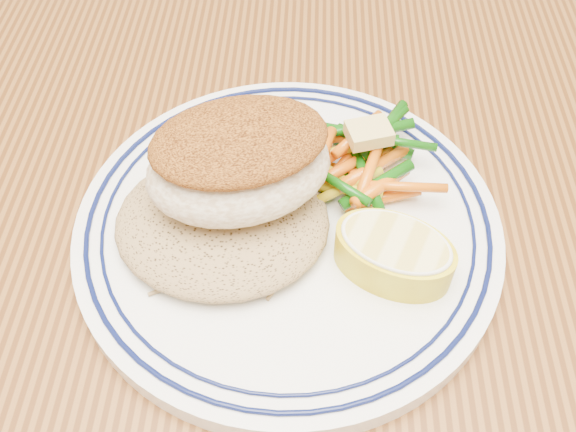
# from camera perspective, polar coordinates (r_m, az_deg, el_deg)

# --- Properties ---
(dining_table) EXTENTS (1.50, 0.90, 0.75)m
(dining_table) POSITION_cam_1_polar(r_m,az_deg,el_deg) (0.49, 4.17, -7.35)
(dining_table) COLOR #502B10
(dining_table) RESTS_ON ground
(plate) EXTENTS (0.26, 0.26, 0.02)m
(plate) POSITION_cam_1_polar(r_m,az_deg,el_deg) (0.39, 0.00, -0.95)
(plate) COLOR white
(plate) RESTS_ON dining_table
(rice_pilaf) EXTENTS (0.13, 0.11, 0.02)m
(rice_pilaf) POSITION_cam_1_polar(r_m,az_deg,el_deg) (0.38, -5.89, -0.21)
(rice_pilaf) COLOR olive
(rice_pilaf) RESTS_ON plate
(fish_fillet) EXTENTS (0.12, 0.11, 0.05)m
(fish_fillet) POSITION_cam_1_polar(r_m,az_deg,el_deg) (0.36, -4.38, 4.85)
(fish_fillet) COLOR beige
(fish_fillet) RESTS_ON rice_pilaf
(vegetable_pile) EXTENTS (0.11, 0.10, 0.03)m
(vegetable_pile) POSITION_cam_1_polar(r_m,az_deg,el_deg) (0.41, 6.19, 5.08)
(vegetable_pile) COLOR #D55D0A
(vegetable_pile) RESTS_ON plate
(butter_pat) EXTENTS (0.03, 0.03, 0.01)m
(butter_pat) POSITION_cam_1_polar(r_m,az_deg,el_deg) (0.40, 7.20, 7.34)
(butter_pat) COLOR #D8BF69
(butter_pat) RESTS_ON vegetable_pile
(lemon_wedge) EXTENTS (0.08, 0.08, 0.03)m
(lemon_wedge) POSITION_cam_1_polar(r_m,az_deg,el_deg) (0.36, 9.38, -3.25)
(lemon_wedge) COLOR yellow
(lemon_wedge) RESTS_ON plate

